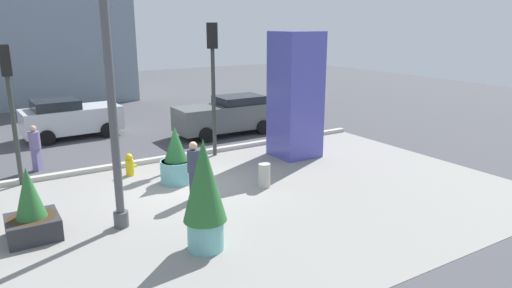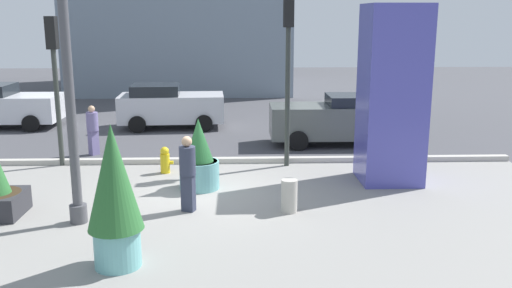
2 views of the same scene
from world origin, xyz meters
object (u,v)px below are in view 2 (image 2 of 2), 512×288
object	(u,v)px
potted_plant_near_right	(114,193)
concrete_bollard	(289,196)
fire_hydrant	(165,160)
art_pillar_blue	(392,95)
car_passing_lane	(340,119)
lamp_post	(68,80)
pedestrian_on_sidewalk	(93,128)
traffic_light_far_side	(288,53)
car_far_lane	(2,106)
pedestrian_crossing	(188,170)
car_intersection	(170,106)
potted_plant_near_left	(199,160)
traffic_light_corner	(54,66)

from	to	relation	value
potted_plant_near_right	concrete_bollard	xyz separation A→B (m)	(3.23, 2.62, -0.97)
fire_hydrant	concrete_bollard	distance (m)	4.51
art_pillar_blue	car_passing_lane	size ratio (longest dim) A/B	1.01
lamp_post	pedestrian_on_sidewalk	xyz separation A→B (m)	(-1.14, 5.91, -2.15)
potted_plant_near_right	traffic_light_far_side	world-z (taller)	traffic_light_far_side
traffic_light_far_side	potted_plant_near_right	bearing A→B (deg)	-118.38
art_pillar_blue	traffic_light_far_side	bearing A→B (deg)	147.94
car_far_lane	pedestrian_crossing	xyz separation A→B (m)	(8.02, -9.85, 0.11)
concrete_bollard	pedestrian_crossing	distance (m)	2.32
traffic_light_far_side	pedestrian_crossing	bearing A→B (deg)	-123.95
car_far_lane	pedestrian_on_sidewalk	xyz separation A→B (m)	(4.62, -4.57, 0.01)
traffic_light_far_side	car_far_lane	distance (m)	12.42
car_intersection	pedestrian_crossing	xyz separation A→B (m)	(1.50, -9.58, 0.10)
concrete_bollard	pedestrian_on_sidewalk	xyz separation A→B (m)	(-5.63, 5.42, 0.49)
potted_plant_near_left	fire_hydrant	bearing A→B (deg)	125.69
traffic_light_corner	car_passing_lane	bearing A→B (deg)	15.93
potted_plant_near_left	car_intersection	distance (m)	8.09
car_intersection	art_pillar_blue	bearing A→B (deg)	-48.42
traffic_light_far_side	car_intersection	distance (m)	7.48
art_pillar_blue	car_passing_lane	bearing A→B (deg)	96.81
fire_hydrant	concrete_bollard	xyz separation A→B (m)	(3.14, -3.24, 0.01)
lamp_post	concrete_bollard	size ratio (longest dim) A/B	8.26
lamp_post	concrete_bollard	distance (m)	5.23
potted_plant_near_left	concrete_bollard	size ratio (longest dim) A/B	2.40
traffic_light_corner	car_intersection	size ratio (longest dim) A/B	1.04
concrete_bollard	potted_plant_near_left	bearing A→B (deg)	139.42
fire_hydrant	lamp_post	bearing A→B (deg)	-109.97
traffic_light_corner	traffic_light_far_side	size ratio (longest dim) A/B	0.88
lamp_post	car_far_lane	size ratio (longest dim) A/B	1.48
car_intersection	car_passing_lane	bearing A→B (deg)	-27.10
concrete_bollard	car_far_lane	xyz separation A→B (m)	(-10.25, 9.99, 0.47)
concrete_bollard	lamp_post	bearing A→B (deg)	-173.79
car_passing_lane	pedestrian_on_sidewalk	world-z (taller)	car_passing_lane
pedestrian_crossing	pedestrian_on_sidewalk	size ratio (longest dim) A/B	1.10
traffic_light_corner	car_passing_lane	xyz separation A→B (m)	(8.56, 2.44, -2.03)
concrete_bollard	potted_plant_near_right	bearing A→B (deg)	-140.91
car_passing_lane	car_intersection	xyz separation A→B (m)	(-6.06, 3.10, -0.01)
lamp_post	potted_plant_near_right	xyz separation A→B (m)	(1.26, -2.13, -1.67)
car_passing_lane	lamp_post	bearing A→B (deg)	-133.77
art_pillar_blue	fire_hydrant	bearing A→B (deg)	171.13
art_pillar_blue	pedestrian_on_sidewalk	distance (m)	9.13
potted_plant_near_right	pedestrian_crossing	world-z (taller)	potted_plant_near_right
potted_plant_near_left	car_passing_lane	xyz separation A→B (m)	(4.41, 4.82, 0.11)
lamp_post	potted_plant_near_left	size ratio (longest dim) A/B	3.44
car_passing_lane	pedestrian_crossing	world-z (taller)	pedestrian_crossing
potted_plant_near_right	car_passing_lane	xyz separation A→B (m)	(5.54, 9.24, -0.48)
lamp_post	potted_plant_near_right	distance (m)	2.99
lamp_post	pedestrian_on_sidewalk	size ratio (longest dim) A/B	3.97
car_passing_lane	pedestrian_crossing	size ratio (longest dim) A/B	2.64
car_intersection	pedestrian_crossing	bearing A→B (deg)	-81.08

